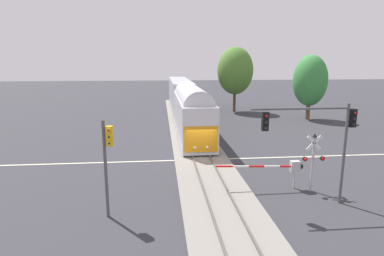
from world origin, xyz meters
TOP-DOWN VIEW (x-y plane):
  - ground_plane at (0.00, 0.00)m, footprint 220.00×220.00m
  - road_centre_stripe at (0.00, 0.00)m, footprint 44.00×0.20m
  - railway_track at (0.00, 0.00)m, footprint 4.40×80.00m
  - commuter_train at (0.00, 17.61)m, footprint 3.04×37.88m
  - crossing_gate_near at (4.50, -6.57)m, footprint 5.56×0.40m
  - crossing_signal_mast at (5.95, -7.12)m, footprint 1.36×0.44m
  - traffic_signal_near_left at (-5.88, -9.33)m, footprint 0.53×0.38m
  - traffic_signal_near_right at (5.23, -8.93)m, footprint 5.81×0.38m
  - maple_right_background at (16.98, 17.07)m, footprint 4.54×4.54m
  - elm_centre_background at (8.44, 24.88)m, footprint 5.55×5.55m

SIDE VIEW (x-z plane):
  - ground_plane at x=0.00m, z-range 0.00..0.00m
  - road_centre_stripe at x=0.00m, z-range 0.00..0.01m
  - railway_track at x=0.00m, z-range -0.06..0.26m
  - crossing_gate_near at x=4.50m, z-range 0.51..2.31m
  - crossing_signal_mast at x=5.95m, z-range 0.41..4.06m
  - commuter_train at x=0.00m, z-range 0.21..5.37m
  - traffic_signal_near_left at x=-5.88m, z-range 0.87..5.95m
  - traffic_signal_near_right at x=5.23m, z-range 1.49..7.19m
  - maple_right_background at x=16.98m, z-range 0.92..9.68m
  - elm_centre_background at x=8.44m, z-range 1.36..11.46m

